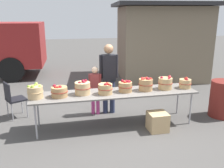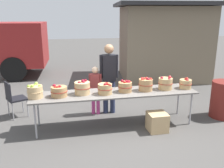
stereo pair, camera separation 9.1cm
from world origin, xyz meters
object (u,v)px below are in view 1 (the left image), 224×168
apple_basket_red_0 (59,91)px  trash_barrel (223,99)px  apple_basket_red_5 (165,83)px  apple_basket_red_6 (185,83)px  apple_basket_green_0 (35,92)px  market_table (115,94)px  apple_basket_red_3 (125,86)px  apple_basket_red_4 (146,84)px  apple_basket_red_1 (83,88)px  apple_basket_red_2 (105,89)px  produce_crate (158,122)px  folding_chair (13,97)px  child_customer (95,87)px  vendor_adult (109,74)px

apple_basket_red_0 → trash_barrel: apple_basket_red_0 is taller
apple_basket_red_5 → apple_basket_red_6: size_ratio=1.14×
apple_basket_green_0 → market_table: bearing=0.8°
apple_basket_red_3 → apple_basket_red_4: 0.45m
apple_basket_green_0 → apple_basket_red_1: size_ratio=0.95×
apple_basket_red_0 → apple_basket_red_2: apple_basket_red_2 is taller
apple_basket_red_0 → apple_basket_red_5: apple_basket_red_5 is taller
produce_crate → folding_chair: bearing=156.1°
apple_basket_red_4 → apple_basket_red_6: 0.93m
apple_basket_red_2 → produce_crate: (1.03, -0.38, -0.67)m
market_table → apple_basket_red_0: 1.17m
apple_basket_red_0 → apple_basket_red_6: 2.76m
apple_basket_red_0 → apple_basket_red_1: size_ratio=1.01×
apple_basket_green_0 → apple_basket_red_5: size_ratio=0.99×
apple_basket_red_0 → apple_basket_red_4: bearing=0.9°
apple_basket_red_4 → apple_basket_red_6: apple_basket_red_4 is taller
trash_barrel → produce_crate: trash_barrel is taller
apple_basket_red_0 → market_table: bearing=1.8°
apple_basket_red_0 → apple_basket_red_2: 0.94m
apple_basket_red_2 → apple_basket_red_5: bearing=2.9°
market_table → apple_basket_red_0: (-1.16, -0.04, 0.14)m
trash_barrel → apple_basket_red_4: bearing=178.2°
apple_basket_green_0 → trash_barrel: size_ratio=0.37×
apple_basket_red_2 → apple_basket_red_4: (0.90, 0.06, 0.03)m
apple_basket_red_3 → child_customer: bearing=127.6°
apple_basket_red_5 → trash_barrel: (1.45, -0.07, -0.45)m
vendor_adult → folding_chair: (-2.22, 0.17, -0.48)m
apple_basket_red_1 → trash_barrel: size_ratio=0.39×
child_customer → folding_chair: size_ratio=1.36×
child_customer → apple_basket_green_0: bearing=47.7°
apple_basket_green_0 → apple_basket_red_2: bearing=-1.8°
vendor_adult → apple_basket_red_2: bearing=76.6°
apple_basket_red_4 → produce_crate: size_ratio=0.82×
apple_basket_red_2 → child_customer: (-0.10, 0.77, -0.18)m
apple_basket_red_3 → produce_crate: bearing=-37.5°
apple_basket_red_5 → child_customer: (-1.46, 0.70, -0.19)m
child_customer → folding_chair: (-1.89, 0.18, -0.18)m
market_table → child_customer: size_ratio=2.99×
apple_basket_red_3 → vendor_adult: size_ratio=0.18×
apple_basket_red_0 → apple_basket_red_1: (0.47, 0.06, 0.03)m
apple_basket_red_0 → apple_basket_red_4: apple_basket_red_4 is taller
market_table → apple_basket_red_4: 0.70m
apple_basket_red_6 → child_customer: (-1.93, 0.74, -0.17)m
market_table → apple_basket_red_5: 1.15m
apple_basket_red_1 → folding_chair: 1.80m
apple_basket_red_5 → apple_basket_red_6: apple_basket_red_5 is taller
apple_basket_red_3 → apple_basket_red_6: 1.38m
apple_basket_red_6 → produce_crate: 1.12m
apple_basket_red_3 → apple_basket_red_0: bearing=-178.6°
child_customer → apple_basket_red_4: bearing=162.9°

